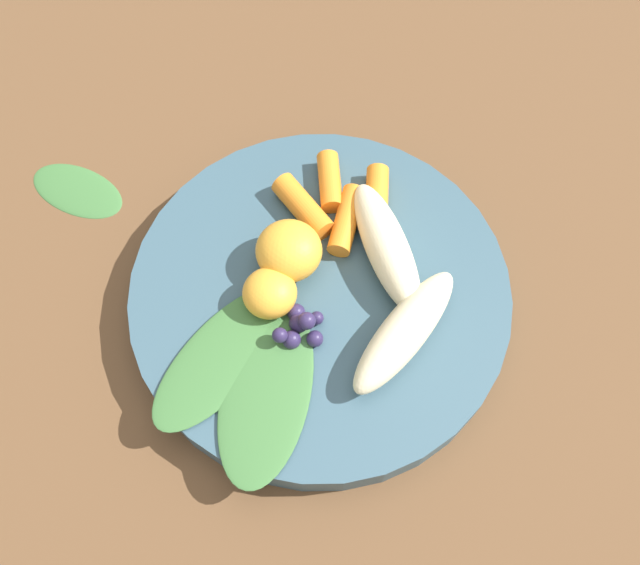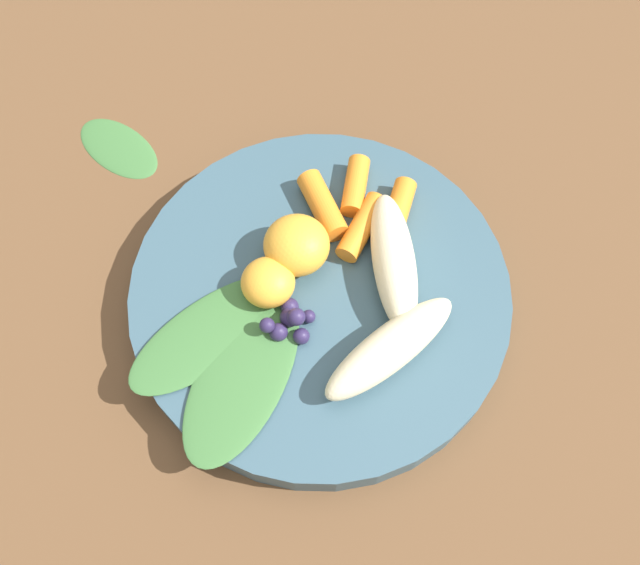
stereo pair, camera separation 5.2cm
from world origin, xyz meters
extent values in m
plane|color=brown|center=(0.00, 0.00, 0.00)|extent=(2.40, 2.40, 0.00)
cylinder|color=#385666|center=(0.00, 0.00, 0.01)|extent=(0.29, 0.29, 0.03)
ellipsoid|color=beige|center=(-0.03, 0.05, 0.05)|extent=(0.12, 0.07, 0.03)
ellipsoid|color=beige|center=(0.04, 0.06, 0.05)|extent=(0.11, 0.09, 0.03)
ellipsoid|color=#F4A833|center=(0.01, -0.04, 0.04)|extent=(0.04, 0.04, 0.03)
ellipsoid|color=#F4A833|center=(-0.02, -0.02, 0.05)|extent=(0.05, 0.05, 0.04)
cylinder|color=orange|center=(-0.08, 0.04, 0.04)|extent=(0.05, 0.02, 0.02)
cylinder|color=orange|center=(-0.06, 0.02, 0.04)|extent=(0.06, 0.03, 0.02)
cylinder|color=orange|center=(-0.09, 0.00, 0.04)|extent=(0.05, 0.03, 0.02)
cylinder|color=orange|center=(-0.06, -0.02, 0.04)|extent=(0.06, 0.05, 0.02)
sphere|color=#2D234C|center=(0.05, -0.02, 0.04)|extent=(0.01, 0.01, 0.01)
sphere|color=#2D234C|center=(0.02, -0.02, 0.04)|extent=(0.01, 0.01, 0.01)
sphere|color=#2D234C|center=(0.03, -0.01, 0.04)|extent=(0.01, 0.01, 0.01)
sphere|color=#2D234C|center=(0.04, 0.00, 0.04)|extent=(0.01, 0.01, 0.01)
sphere|color=#2D234C|center=(0.03, 0.00, 0.03)|extent=(0.01, 0.01, 0.01)
sphere|color=#2D234C|center=(0.03, -0.01, 0.03)|extent=(0.01, 0.01, 0.01)
sphere|color=#2D234C|center=(0.05, -0.02, 0.04)|extent=(0.01, 0.01, 0.01)
sphere|color=#2D234C|center=(0.03, -0.01, 0.05)|extent=(0.01, 0.01, 0.01)
ellipsoid|color=#3D7038|center=(0.06, -0.06, 0.03)|extent=(0.14, 0.12, 0.01)
ellipsoid|color=#3D7038|center=(0.08, -0.03, 0.03)|extent=(0.14, 0.07, 0.01)
ellipsoid|color=#3D7038|center=(-0.09, -0.22, 0.00)|extent=(0.07, 0.10, 0.01)
camera|label=1|loc=(0.22, 0.02, 0.50)|focal=39.16mm
camera|label=2|loc=(0.21, 0.07, 0.50)|focal=39.16mm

